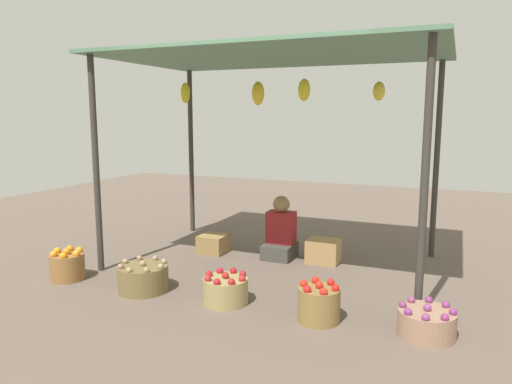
# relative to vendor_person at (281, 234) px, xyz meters

# --- Properties ---
(ground_plane) EXTENTS (14.00, 14.00, 0.00)m
(ground_plane) POSITION_rel_vendor_person_xyz_m (0.01, -0.25, -0.30)
(ground_plane) COLOR brown
(market_stall_structure) EXTENTS (3.77, 2.37, 2.46)m
(market_stall_structure) POSITION_rel_vendor_person_xyz_m (0.01, -0.24, 1.98)
(market_stall_structure) COLOR #38332D
(market_stall_structure) RESTS_ON ground
(vendor_person) EXTENTS (0.36, 0.44, 0.78)m
(vendor_person) POSITION_rel_vendor_person_xyz_m (0.00, 0.00, 0.00)
(vendor_person) COLOR #423F39
(vendor_person) RESTS_ON ground
(basket_oranges) EXTENTS (0.36, 0.36, 0.35)m
(basket_oranges) POSITION_rel_vendor_person_xyz_m (-1.85, -1.68, -0.14)
(basket_oranges) COLOR olive
(basket_oranges) RESTS_ON ground
(basket_potatoes) EXTENTS (0.51, 0.51, 0.32)m
(basket_potatoes) POSITION_rel_vendor_person_xyz_m (-0.89, -1.64, -0.16)
(basket_potatoes) COLOR brown
(basket_potatoes) RESTS_ON ground
(basket_red_apples) EXTENTS (0.43, 0.43, 0.30)m
(basket_red_apples) POSITION_rel_vendor_person_xyz_m (0.03, -1.60, -0.17)
(basket_red_apples) COLOR #9A8954
(basket_red_apples) RESTS_ON ground
(basket_red_tomatoes) EXTENTS (0.37, 0.37, 0.36)m
(basket_red_tomatoes) POSITION_rel_vendor_person_xyz_m (0.96, -1.65, -0.14)
(basket_red_tomatoes) COLOR olive
(basket_red_tomatoes) RESTS_ON ground
(basket_purple_onions) EXTENTS (0.46, 0.46, 0.27)m
(basket_purple_onions) POSITION_rel_vendor_person_xyz_m (1.84, -1.59, -0.19)
(basket_purple_onions) COLOR #9D755D
(basket_purple_onions) RESTS_ON ground
(wooden_crate_near_vendor) EXTENTS (0.33, 0.34, 0.23)m
(wooden_crate_near_vendor) POSITION_rel_vendor_person_xyz_m (-0.88, -0.14, -0.18)
(wooden_crate_near_vendor) COLOR olive
(wooden_crate_near_vendor) RESTS_ON ground
(wooden_crate_stacked_rear) EXTENTS (0.38, 0.31, 0.28)m
(wooden_crate_stacked_rear) POSITION_rel_vendor_person_xyz_m (0.55, -0.00, -0.16)
(wooden_crate_stacked_rear) COLOR #A8814D
(wooden_crate_stacked_rear) RESTS_ON ground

